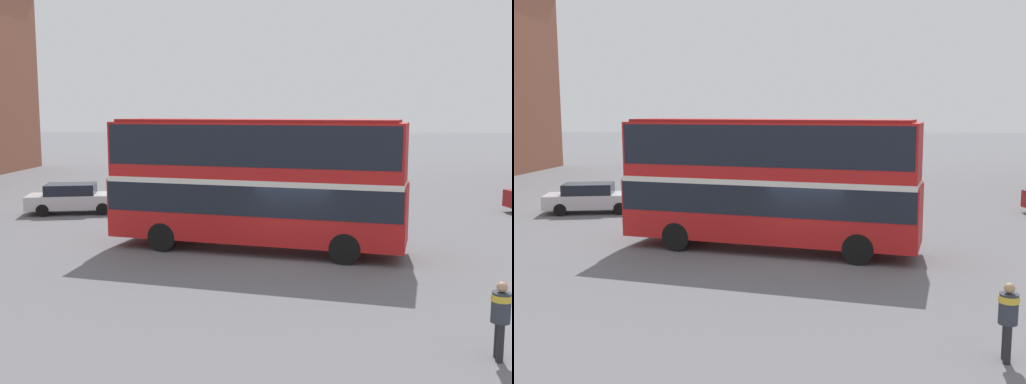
# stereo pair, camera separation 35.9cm
# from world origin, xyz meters

# --- Properties ---
(ground_plane) EXTENTS (240.00, 240.00, 0.00)m
(ground_plane) POSITION_xyz_m (0.00, 0.00, 0.00)
(ground_plane) COLOR slate
(double_decker_bus) EXTENTS (10.94, 4.78, 4.75)m
(double_decker_bus) POSITION_xyz_m (-1.30, 1.18, 2.72)
(double_decker_bus) COLOR red
(double_decker_bus) RESTS_ON ground_plane
(pedestrian_foreground) EXTENTS (0.46, 0.46, 1.64)m
(pedestrian_foreground) POSITION_xyz_m (4.33, -8.16, 1.00)
(pedestrian_foreground) COLOR #232328
(pedestrian_foreground) RESTS_ON ground_plane
(parked_car_kerb_near) EXTENTS (4.83, 2.82, 1.46)m
(parked_car_kerb_near) POSITION_xyz_m (-10.88, 8.47, 0.74)
(parked_car_kerb_near) COLOR silver
(parked_car_kerb_near) RESTS_ON ground_plane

